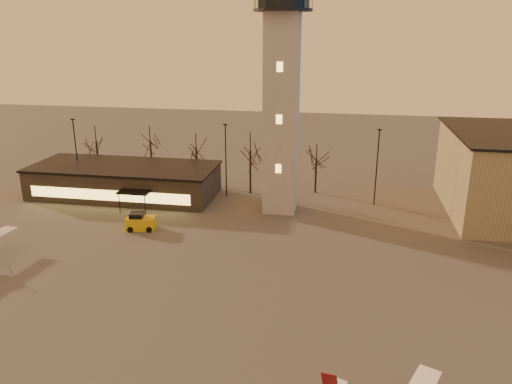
% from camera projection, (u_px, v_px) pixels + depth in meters
% --- Properties ---
extents(ground, '(220.00, 220.00, 0.00)m').
position_uv_depth(ground, '(225.00, 349.00, 36.07)').
color(ground, '#3C3B38').
rests_on(ground, ground).
extents(control_tower, '(6.80, 6.80, 32.60)m').
position_uv_depth(control_tower, '(282.00, 80.00, 59.10)').
color(control_tower, gray).
rests_on(control_tower, ground).
extents(terminal, '(25.40, 12.20, 4.30)m').
position_uv_depth(terminal, '(125.00, 180.00, 69.05)').
color(terminal, black).
rests_on(terminal, ground).
extents(light_poles, '(58.50, 12.25, 10.14)m').
position_uv_depth(light_poles, '(285.00, 167.00, 63.32)').
color(light_poles, black).
rests_on(light_poles, ground).
extents(tree_row, '(37.20, 9.20, 8.80)m').
position_uv_depth(tree_row, '(196.00, 145.00, 73.20)').
color(tree_row, black).
rests_on(tree_row, ground).
extents(service_cart, '(3.47, 2.51, 2.04)m').
position_uv_depth(service_cart, '(141.00, 223.00, 57.52)').
color(service_cart, gold).
rests_on(service_cart, ground).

